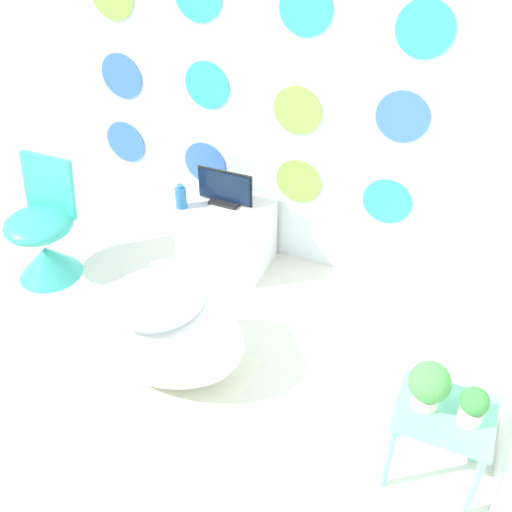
% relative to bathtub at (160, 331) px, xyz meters
% --- Properties ---
extents(ground_plane, '(12.00, 12.00, 0.00)m').
position_rel_bathtub_xyz_m(ground_plane, '(0.01, -0.74, -0.26)').
color(ground_plane, silver).
extents(wall_back_dotted, '(4.59, 0.05, 2.60)m').
position_rel_bathtub_xyz_m(wall_back_dotted, '(0.01, 1.26, 1.03)').
color(wall_back_dotted, white).
rests_on(wall_back_dotted, ground_plane).
extents(rug, '(1.10, 0.86, 0.01)m').
position_rel_bathtub_xyz_m(rug, '(-0.06, -0.18, -0.26)').
color(rug, silver).
rests_on(rug, ground_plane).
extents(bathtub, '(0.97, 0.63, 0.52)m').
position_rel_bathtub_xyz_m(bathtub, '(0.00, 0.00, 0.00)').
color(bathtub, white).
rests_on(bathtub, ground_plane).
extents(chair, '(0.44, 0.44, 0.80)m').
position_rel_bathtub_xyz_m(chair, '(-1.12, 0.42, 0.00)').
color(chair, '#38B2A3').
rests_on(chair, ground_plane).
extents(tv_cabinet, '(0.58, 0.41, 0.48)m').
position_rel_bathtub_xyz_m(tv_cabinet, '(-0.08, 1.00, -0.02)').
color(tv_cabinet, silver).
rests_on(tv_cabinet, ground_plane).
extents(tv, '(0.37, 0.12, 0.23)m').
position_rel_bathtub_xyz_m(tv, '(-0.08, 1.01, 0.32)').
color(tv, black).
rests_on(tv, tv_cabinet).
extents(vase, '(0.07, 0.07, 0.16)m').
position_rel_bathtub_xyz_m(vase, '(-0.31, 0.85, 0.29)').
color(vase, '#2D72B7').
rests_on(vase, tv_cabinet).
extents(side_table, '(0.42, 0.35, 0.45)m').
position_rel_bathtub_xyz_m(side_table, '(1.51, -0.11, 0.10)').
color(side_table, '#72D8B7').
rests_on(side_table, ground_plane).
extents(potted_plant_left, '(0.18, 0.18, 0.24)m').
position_rel_bathtub_xyz_m(potted_plant_left, '(1.42, -0.10, 0.32)').
color(potted_plant_left, beige).
rests_on(potted_plant_left, side_table).
extents(potted_plant_right, '(0.12, 0.12, 0.19)m').
position_rel_bathtub_xyz_m(potted_plant_right, '(1.61, -0.12, 0.29)').
color(potted_plant_right, beige).
rests_on(potted_plant_right, side_table).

